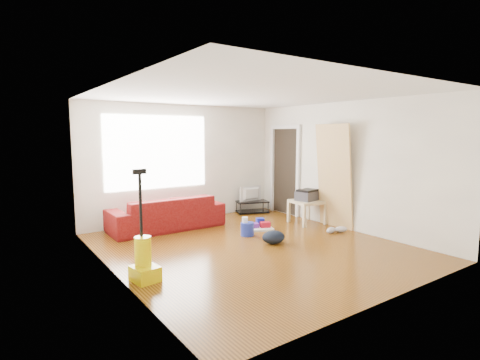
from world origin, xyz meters
TOP-DOWN VIEW (x-y plane):
  - room at (0.07, 0.15)m, footprint 4.51×5.01m
  - sofa at (-0.67, 1.95)m, footprint 2.23×0.87m
  - tv_stand at (1.65, 2.22)m, footprint 0.85×0.65m
  - tv at (1.65, 2.22)m, footprint 0.61×0.08m
  - side_table at (1.95, 0.69)m, footprint 0.67×0.67m
  - printer at (1.95, 0.69)m, footprint 0.50×0.42m
  - bucket at (0.34, 0.61)m, footprint 0.26×0.26m
  - toilet_paper at (0.31, 0.65)m, footprint 0.11×0.11m
  - cleaning_tray at (0.81, 0.88)m, footprint 0.64×0.58m
  - backpack at (0.41, -0.05)m, footprint 0.45×0.39m
  - sneakers at (1.85, -0.19)m, footprint 0.51×0.26m
  - vacuum at (-2.00, -0.36)m, footprint 0.34×0.38m
  - door_panel at (2.13, 0.14)m, footprint 0.26×0.83m

SIDE VIEW (x-z plane):
  - sofa at x=-0.67m, z-range -0.33..0.33m
  - bucket at x=0.34m, z-range -0.12..0.12m
  - backpack at x=0.41m, z-range -0.11..0.11m
  - door_panel at x=2.13m, z-range -1.03..1.03m
  - sneakers at x=1.85m, z-range 0.00..0.11m
  - cleaning_tray at x=0.81m, z-range -0.04..0.15m
  - tv_stand at x=1.65m, z-range 0.01..0.29m
  - toilet_paper at x=0.31m, z-range 0.12..0.22m
  - vacuum at x=-2.00m, z-range -0.45..0.98m
  - side_table at x=1.95m, z-range 0.17..0.66m
  - tv at x=1.65m, z-range 0.28..0.63m
  - printer at x=1.95m, z-range 0.49..0.72m
  - room at x=0.07m, z-range 0.00..2.51m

